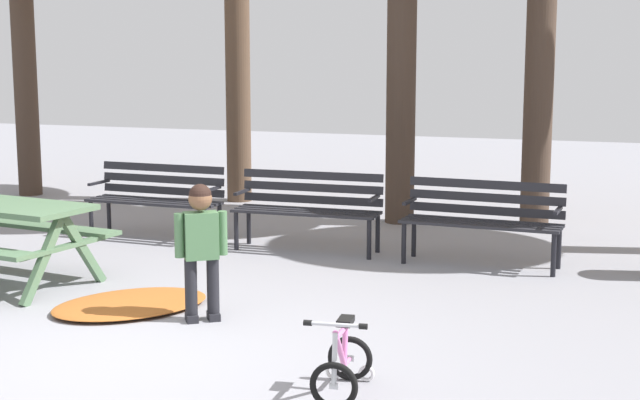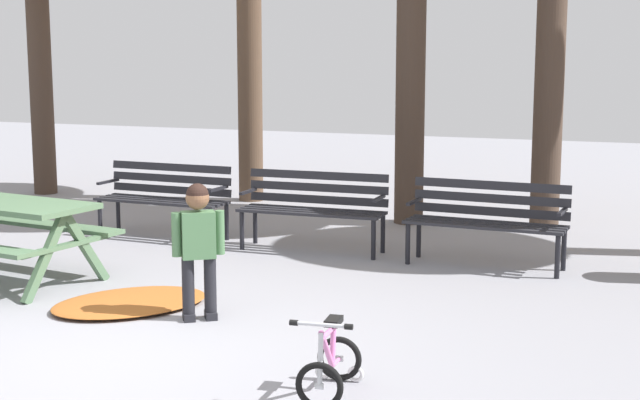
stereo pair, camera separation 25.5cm
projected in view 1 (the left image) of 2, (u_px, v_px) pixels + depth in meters
The scene contains 7 objects.
ground at pixel (118, 358), 6.48m from camera, with size 36.00×36.00×0.00m, color gray.
park_bench_far_left at pixel (157, 194), 10.66m from camera, with size 1.61×0.50×0.85m.
park_bench_left at pixel (309, 204), 9.99m from camera, with size 1.61×0.51×0.85m.
park_bench_right at pixel (483, 215), 9.28m from camera, with size 1.62×0.52×0.85m.
child_standing at pixel (201, 240), 7.30m from camera, with size 0.36×0.29×1.11m.
kids_bicycle at pixel (342, 364), 5.77m from camera, with size 0.42×0.59×0.54m.
leaf_pile at pixel (131, 304), 7.77m from camera, with size 1.34×0.94×0.07m, color #9E5623.
Camera 1 is at (3.47, -5.37, 2.12)m, focal length 51.60 mm.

